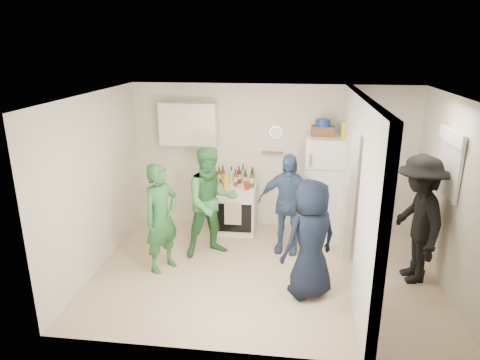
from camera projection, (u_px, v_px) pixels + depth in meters
The scene contains 38 objects.
floor at pixel (264, 272), 6.12m from camera, with size 4.80×4.80×0.00m, color #CCB090.
wall_back at pixel (272, 158), 7.35m from camera, with size 4.80×4.80×0.00m, color silver.
wall_front at pixel (254, 248), 4.13m from camera, with size 4.80×4.80×0.00m, color silver.
wall_left at pixel (96, 183), 6.02m from camera, with size 3.40×3.40×0.00m, color silver.
wall_right at pixel (453, 198), 5.46m from camera, with size 3.40×3.40×0.00m, color silver.
ceiling at pixel (268, 96), 5.36m from camera, with size 4.80×4.80×0.00m, color white.
partition_pier_back at pixel (348, 170), 6.64m from camera, with size 0.12×1.20×2.50m, color silver.
partition_pier_front at pixel (371, 228), 4.56m from camera, with size 0.12×1.20×2.50m, color silver.
partition_header at pixel (364, 114), 5.28m from camera, with size 0.12×1.00×0.40m, color silver.
stove at pixel (235, 208), 7.36m from camera, with size 0.71×0.59×0.84m, color white.
upper_cabinet at pixel (189, 123), 7.16m from camera, with size 0.95×0.34×0.70m, color silver.
fridge at pixel (325, 188), 7.02m from camera, with size 0.71×0.69×1.73m, color white.
wicker_basket at pixel (322, 131), 6.79m from camera, with size 0.35×0.25×0.15m, color brown.
blue_bowl at pixel (323, 123), 6.75m from camera, with size 0.24×0.24×0.11m, color navy.
yellow_cup_stack_top at pixel (344, 130), 6.59m from camera, with size 0.09×0.09×0.25m, color yellow.
wall_clock at pixel (276, 132), 7.18m from camera, with size 0.22×0.22×0.03m, color white.
spice_shelf at pixel (272, 153), 7.27m from camera, with size 0.35×0.08×0.03m, color olive.
nook_window at pixel (451, 163), 5.53m from camera, with size 0.03×0.70×0.80m, color black.
nook_window_frame at pixel (450, 163), 5.53m from camera, with size 0.04×0.76×0.86m, color white.
nook_valance at pixel (452, 137), 5.42m from camera, with size 0.04×0.82×0.18m, color white.
yellow_cup_stack_stove at pixel (226, 182), 7.00m from camera, with size 0.09×0.09×0.25m, color yellow.
red_cup at pixel (247, 186), 7.00m from camera, with size 0.09×0.09×0.12m, color #AC230B.
person_green_left at pixel (161, 218), 6.01m from camera, with size 0.58×0.38×1.58m, color #2A6A3A.
person_green_center at pixel (211, 202), 6.43m from camera, with size 0.83×0.64×1.70m, color #3C8949.
person_denim at pixel (287, 204), 6.54m from camera, with size 0.92×0.39×1.58m, color #39537C.
person_navy at pixel (310, 240), 5.37m from camera, with size 0.76×0.50×1.56m, color black.
person_nook at pixel (418, 219), 5.71m from camera, with size 1.15×0.66×1.78m, color black.
bottle_a at pixel (219, 175), 7.32m from camera, with size 0.06×0.06×0.28m, color brown.
bottle_b at pixel (224, 179), 7.14m from camera, with size 0.06×0.06×0.25m, color #164325.
bottle_c at pixel (231, 174), 7.33m from camera, with size 0.07×0.07×0.28m, color silver.
bottle_d at pixel (236, 178), 7.14m from camera, with size 0.06×0.06×0.30m, color #5C4310.
bottle_e at pixel (243, 173), 7.32m from camera, with size 0.07×0.07×0.32m, color #8F909F.
bottle_f at pixel (245, 177), 7.20m from camera, with size 0.06×0.06×0.27m, color #143716.
bottle_g at pixel (252, 175), 7.27m from camera, with size 0.07×0.07×0.29m, color olive.
bottle_h at pixel (217, 179), 7.11m from camera, with size 0.06×0.06×0.26m, color #A6B0B2.
bottle_i at pixel (239, 175), 7.28m from camera, with size 0.07×0.07×0.30m, color #5A160F.
bottle_j at pixel (252, 179), 7.07m from camera, with size 0.07×0.07×0.30m, color #216222.
bottle_k at pixel (223, 175), 7.26m from camera, with size 0.07×0.07×0.31m, color brown.
Camera 1 is at (0.33, -5.42, 3.14)m, focal length 32.00 mm.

